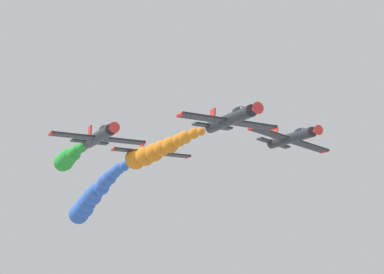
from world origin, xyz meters
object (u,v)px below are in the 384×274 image
airplane_lead (231,119)px  airplane_left_inner (292,138)px  airplane_left_outer (153,151)px  airplane_right_inner (99,136)px

airplane_lead → airplane_left_inner: size_ratio=1.00×
airplane_left_outer → airplane_right_inner: bearing=50.2°
airplane_left_inner → airplane_lead: bearing=38.8°
airplane_left_inner → airplane_left_outer: (11.93, -11.58, -0.55)m
airplane_lead → airplane_right_inner: 13.74m
airplane_right_inner → airplane_left_outer: (-9.23, -11.08, 0.47)m
airplane_lead → airplane_left_inner: airplane_left_inner is taller
airplane_right_inner → airplane_left_inner: bearing=178.6°
airplane_lead → airplane_left_inner: 14.79m
airplane_lead → airplane_right_inner: bearing=-45.4°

